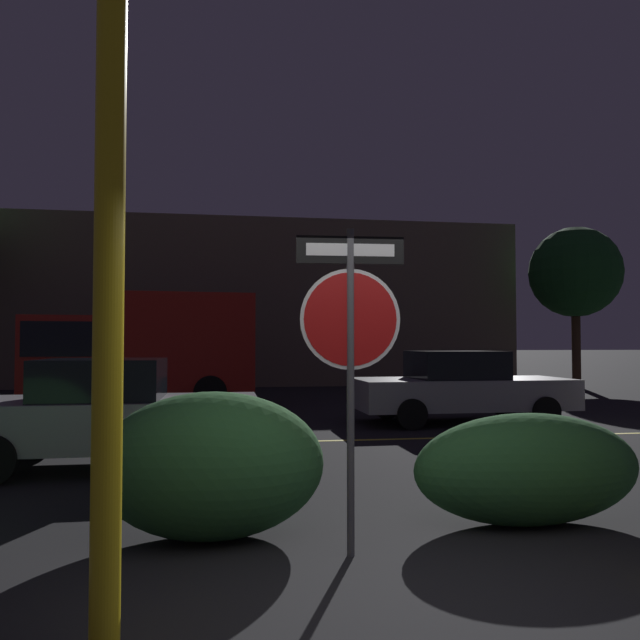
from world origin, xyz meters
name	(u,v)px	position (x,y,z in m)	size (l,w,h in m)	color
ground_plane	(420,621)	(0.00, 0.00, 0.00)	(260.00, 260.00, 0.00)	black
road_center_stripe	(293,442)	(0.00, 6.86, 0.00)	(39.97, 0.12, 0.01)	gold
stop_sign	(350,325)	(-0.17, 1.19, 1.81)	(0.87, 0.07, 2.58)	#4C4C51
yellow_pole_left	(108,324)	(-1.78, -0.20, 1.77)	(0.16, 0.16, 3.54)	yellow
hedge_bush_2	(212,465)	(-1.26, 1.77, 0.63)	(1.93, 1.14, 1.25)	#2D6633
hedge_bush_3	(528,469)	(1.60, 1.75, 0.51)	(2.16, 0.90, 1.02)	#2D6633
passing_car_2	(110,414)	(-2.67, 5.04, 0.72)	(3.99, 1.88, 1.45)	#9E9EA3
passing_car_3	(460,387)	(3.75, 8.84, 0.74)	(4.60, 2.02, 1.50)	#9E9EA3
delivery_truck	(142,346)	(-3.30, 13.46, 1.58)	(5.90, 2.95, 2.96)	maroon
tree_0	(575,273)	(11.87, 17.88, 4.30)	(3.37, 3.37, 6.01)	#422D1E
building_backdrop	(178,303)	(-2.93, 21.51, 3.24)	(26.91, 3.15, 6.48)	#6B5B4C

